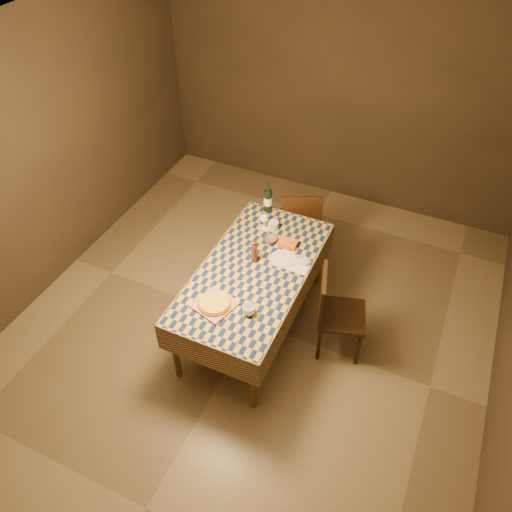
% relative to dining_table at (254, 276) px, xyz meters
% --- Properties ---
extents(room, '(5.00, 5.10, 2.70)m').
position_rel_dining_table_xyz_m(room, '(0.00, 0.00, 0.66)').
color(room, brown).
rests_on(room, ground).
extents(dining_table, '(0.94, 1.84, 0.77)m').
position_rel_dining_table_xyz_m(dining_table, '(0.00, 0.00, 0.00)').
color(dining_table, brown).
rests_on(dining_table, ground).
extents(cutting_board, '(0.38, 0.38, 0.02)m').
position_rel_dining_table_xyz_m(cutting_board, '(-0.12, -0.52, 0.09)').
color(cutting_board, tan).
rests_on(cutting_board, dining_table).
extents(pizza, '(0.35, 0.35, 0.03)m').
position_rel_dining_table_xyz_m(pizza, '(-0.12, -0.52, 0.11)').
color(pizza, '#8F5517').
rests_on(pizza, cutting_board).
extents(pepper_mill, '(0.07, 0.07, 0.24)m').
position_rel_dining_table_xyz_m(pepper_mill, '(-0.05, 0.11, 0.19)').
color(pepper_mill, '#502012').
rests_on(pepper_mill, dining_table).
extents(bowl, '(0.18, 0.18, 0.04)m').
position_rel_dining_table_xyz_m(bowl, '(-0.02, 0.42, 0.10)').
color(bowl, '#674B56').
rests_on(bowl, dining_table).
extents(wine_glass, '(0.09, 0.09, 0.17)m').
position_rel_dining_table_xyz_m(wine_glass, '(-0.15, 0.57, 0.20)').
color(wine_glass, silver).
rests_on(wine_glass, dining_table).
extents(wine_bottle, '(0.09, 0.09, 0.34)m').
position_rel_dining_table_xyz_m(wine_bottle, '(-0.23, 0.86, 0.21)').
color(wine_bottle, black).
rests_on(wine_bottle, dining_table).
extents(deli_tub, '(0.13, 0.13, 0.09)m').
position_rel_dining_table_xyz_m(deli_tub, '(-0.07, 0.61, 0.12)').
color(deli_tub, silver).
rests_on(deli_tub, dining_table).
extents(takeout_container, '(0.18, 0.13, 0.04)m').
position_rel_dining_table_xyz_m(takeout_container, '(0.15, 0.44, 0.10)').
color(takeout_container, '#D3581B').
rests_on(takeout_container, dining_table).
extents(white_plate, '(0.31, 0.31, 0.01)m').
position_rel_dining_table_xyz_m(white_plate, '(0.19, 0.24, 0.08)').
color(white_plate, silver).
rests_on(white_plate, dining_table).
extents(tumbler, '(0.13, 0.13, 0.09)m').
position_rel_dining_table_xyz_m(tumbler, '(0.18, -0.48, 0.12)').
color(tumbler, white).
rests_on(tumbler, dining_table).
extents(flour_patch, '(0.26, 0.20, 0.00)m').
position_rel_dining_table_xyz_m(flour_patch, '(0.32, 0.22, 0.08)').
color(flour_patch, white).
rests_on(flour_patch, dining_table).
extents(flour_bag, '(0.17, 0.13, 0.04)m').
position_rel_dining_table_xyz_m(flour_bag, '(0.37, 0.28, 0.10)').
color(flour_bag, '#A3ABD1').
rests_on(flour_bag, dining_table).
extents(chair_far, '(0.55, 0.56, 0.93)m').
position_rel_dining_table_xyz_m(chair_far, '(0.04, 1.12, -0.17)').
color(chair_far, black).
rests_on(chair_far, ground).
extents(chair_right, '(0.53, 0.52, 0.93)m').
position_rel_dining_table_xyz_m(chair_right, '(0.76, 0.07, -0.17)').
color(chair_right, black).
rests_on(chair_right, ground).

